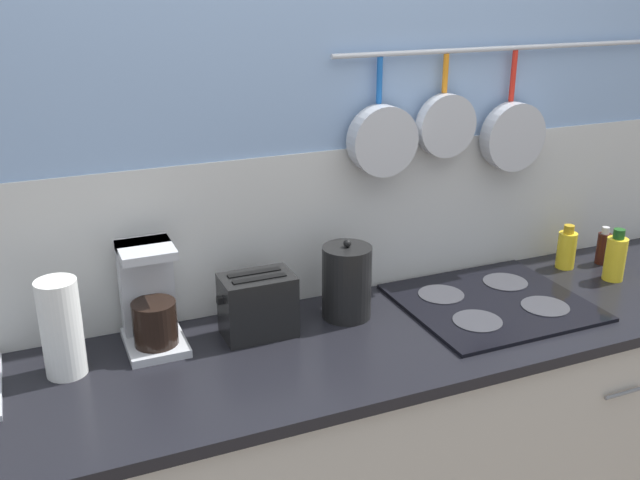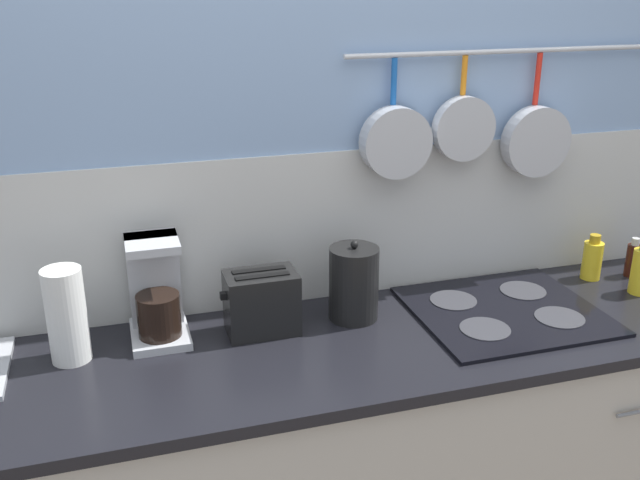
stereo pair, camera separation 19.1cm
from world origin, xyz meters
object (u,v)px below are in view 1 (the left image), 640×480
at_px(paper_towel_roll, 61,328).
at_px(bottle_dish_soap, 615,257).
at_px(toaster, 258,305).
at_px(bottle_sesame_oil, 566,249).
at_px(bottle_olive_oil, 603,247).
at_px(kettle, 347,282).
at_px(coffee_maker, 150,302).

height_order(paper_towel_roll, bottle_dish_soap, paper_towel_roll).
xyz_separation_m(paper_towel_roll, toaster, (0.54, 0.01, -0.04)).
bearing_deg(paper_towel_roll, bottle_sesame_oil, 1.97).
xyz_separation_m(paper_towel_roll, bottle_olive_oil, (1.87, 0.04, -0.07)).
relative_size(bottle_dish_soap, bottle_olive_oil, 1.32).
xyz_separation_m(kettle, bottle_dish_soap, (0.97, -0.11, -0.03)).
relative_size(toaster, bottle_sesame_oil, 1.40).
distance_m(kettle, bottle_sesame_oil, 0.89).
height_order(toaster, kettle, kettle).
height_order(paper_towel_roll, toaster, paper_towel_roll).
xyz_separation_m(toaster, kettle, (0.29, 0.01, 0.02)).
bearing_deg(kettle, paper_towel_roll, -178.92).
distance_m(bottle_sesame_oil, bottle_olive_oil, 0.15).
relative_size(coffee_maker, kettle, 1.18).
bearing_deg(paper_towel_roll, bottle_olive_oil, 1.13).
bearing_deg(bottle_sesame_oil, paper_towel_roll, -178.03).
height_order(toaster, bottle_olive_oil, toaster).
relative_size(toaster, kettle, 0.89).
bearing_deg(bottle_sesame_oil, toaster, -177.54).
relative_size(kettle, bottle_dish_soap, 1.37).
bearing_deg(coffee_maker, bottle_sesame_oil, -0.90).
relative_size(coffee_maker, bottle_dish_soap, 1.62).
bearing_deg(bottle_olive_oil, bottle_sesame_oil, 171.58).
bearing_deg(toaster, bottle_sesame_oil, 2.46).
xyz_separation_m(paper_towel_roll, kettle, (0.83, 0.02, -0.02)).
height_order(kettle, bottle_olive_oil, kettle).
bearing_deg(bottle_dish_soap, bottle_sesame_oil, 118.10).
bearing_deg(coffee_maker, bottle_olive_oil, -1.60).
distance_m(paper_towel_roll, bottle_sesame_oil, 1.72).
height_order(paper_towel_roll, bottle_sesame_oil, paper_towel_roll).
xyz_separation_m(coffee_maker, bottle_olive_oil, (1.63, -0.05, -0.06)).
distance_m(coffee_maker, toaster, 0.31).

